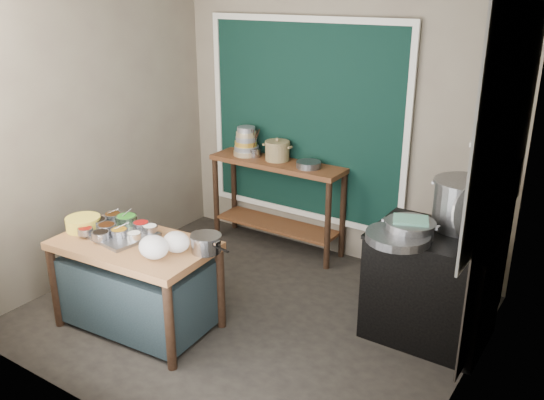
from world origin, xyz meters
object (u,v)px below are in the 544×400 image
Objects in this scene: saucepan at (206,243)px; stove_block at (431,287)px; prep_table at (137,285)px; ceramic_crock at (277,152)px; stock_pot at (464,204)px; steamer at (410,229)px; utensil_cup at (255,152)px; back_counter at (277,205)px; yellow_basin at (83,223)px; condiment_tray at (117,232)px.

stove_block is at bearing 46.11° from saucepan.
prep_table is at bearing -149.58° from stove_block.
ceramic_crock reaches higher than saucepan.
steamer is (-0.27, -0.38, -0.13)m from stock_pot.
stove_block is 6.02× the size of utensil_cup.
stock_pot reaches higher than back_counter.
yellow_basin is at bearing -156.10° from steamer.
yellow_basin is at bearing -99.61° from utensil_cup.
stove_block reaches higher than prep_table.
stove_block is 2.38m from utensil_cup.
stock_pot reaches higher than ceramic_crock.
ceramic_crock is (0.60, 1.98, 0.24)m from yellow_basin.
utensil_cup is at bearing 167.03° from stock_pot.
stock_pot is at bearing 49.30° from saucepan.
ceramic_crock is at bearing 80.81° from condiment_tray.
stove_block is 2.16m from ceramic_crock.
stove_block is 1.51× the size of condiment_tray.
yellow_basin is 0.74× the size of steamer.
prep_table is 2.18m from steamer.
steamer is at bearing -125.30° from stock_pot.
back_counter is at bearing 72.25° from yellow_basin.
stock_pot reaches higher than steamer.
prep_table is 3.31× the size of steamer.
saucepan is 1.83m from ceramic_crock.
yellow_basin is (-0.62, -1.95, 0.33)m from back_counter.
yellow_basin is (-2.52, -1.22, 0.38)m from stove_block.
steamer is at bearing 23.90° from yellow_basin.
condiment_tray is (-0.33, -1.86, 0.29)m from back_counter.
steamer is at bearing 24.89° from condiment_tray.
back_counter is at bearing 165.66° from stock_pot.
ceramic_crock is (0.31, 1.89, 0.28)m from condiment_tray.
prep_table is 1.39× the size of stove_block.
prep_table is 0.45m from condiment_tray.
stock_pot is 0.48m from steamer.
utensil_cup is at bearing 161.20° from stove_block.
ceramic_crock reaches higher than yellow_basin.
back_counter is 9.70× the size of utensil_cup.
utensil_cup is 0.31× the size of stock_pot.
steamer reaches higher than back_counter.
yellow_basin reaches higher than stove_block.
yellow_basin is at bearing -179.22° from prep_table.
prep_table is 4.72× the size of ceramic_crock.
stock_pot is (2.02, -0.52, 0.59)m from back_counter.
steamer is (-0.15, -0.17, 0.52)m from stove_block.
condiment_tray is 0.31m from yellow_basin.
ceramic_crock is at bearing 117.24° from saucepan.
saucepan is at bearing -66.08° from utensil_cup.
saucepan is 1.52m from steamer.
stock_pot is at bearing 29.27° from prep_table.
stove_block is 3.71× the size of saucepan.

